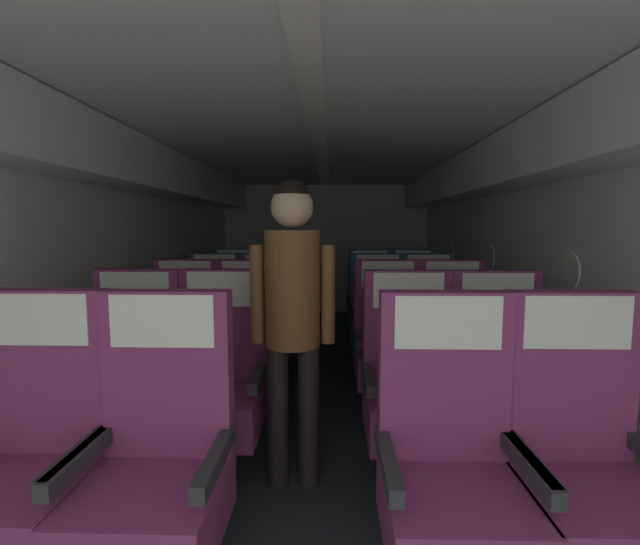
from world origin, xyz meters
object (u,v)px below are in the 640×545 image
object	(u,v)px
seat_d_left_window	(213,322)
seat_b_left_window	(131,386)
seat_a_right_window	(451,474)
seat_b_right_window	(410,388)
seat_b_right_aisle	(500,389)
seat_a_right_aisle	(584,473)
seat_c_right_aisle	(454,347)
seat_e_left_aisle	(275,306)
seat_a_left_aisle	(157,470)
seat_c_left_aisle	(247,346)
seat_d_left_aisle	(265,322)
flight_attendant	(293,302)
seat_c_right_window	(388,346)
seat_e_right_window	(370,307)
seat_d_right_window	(378,323)
seat_b_left_aisle	(219,385)
seat_a_left_window	(29,465)
seat_c_left_window	(183,346)
seat_e_left_window	(234,306)
seat_d_right_aisle	(429,323)
seat_e_right_aisle	(413,307)

from	to	relation	value
seat_d_left_window	seat_b_left_window	bearing A→B (deg)	-90.17
seat_a_right_window	seat_b_right_window	bearing A→B (deg)	89.85
seat_b_right_aisle	seat_a_right_aisle	bearing A→B (deg)	-91.14
seat_a_right_window	seat_c_right_aisle	distance (m)	1.75
seat_a_right_aisle	seat_e_left_aisle	size ratio (longest dim) A/B	1.00
seat_a_left_aisle	seat_c_left_aisle	size ratio (longest dim) A/B	1.00
seat_b_left_window	seat_e_left_aisle	world-z (taller)	same
seat_a_right_window	seat_d_left_aisle	size ratio (longest dim) A/B	1.00
seat_a_right_aisle	flight_attendant	world-z (taller)	flight_attendant
seat_a_right_window	seat_c_right_window	size ratio (longest dim) A/B	1.00
seat_d_left_aisle	seat_e_right_window	size ratio (longest dim) A/B	1.00
flight_attendant	seat_a_right_window	bearing A→B (deg)	-26.52
seat_a_right_aisle	seat_d_right_window	distance (m)	2.53
seat_a_left_aisle	seat_b_left_window	size ratio (longest dim) A/B	1.00
seat_a_right_aisle	seat_b_right_aisle	bearing A→B (deg)	88.86
seat_b_right_aisle	seat_b_left_aisle	bearing A→B (deg)	179.13
seat_a_left_aisle	seat_b_right_aisle	bearing A→B (deg)	28.21
seat_a_left_window	seat_d_left_window	size ratio (longest dim) A/B	1.00
seat_c_left_window	seat_e_left_window	size ratio (longest dim) A/B	1.00
seat_c_right_aisle	seat_d_left_aisle	distance (m)	1.74
seat_a_right_window	seat_e_left_window	size ratio (longest dim) A/B	1.00
seat_b_left_window	seat_e_left_aisle	distance (m)	2.56
seat_e_left_window	seat_e_left_aisle	size ratio (longest dim) A/B	1.00
seat_b_right_aisle	seat_c_left_aisle	world-z (taller)	same
seat_b_right_aisle	seat_d_right_aisle	xyz separation A→B (m)	(-0.02, 1.67, 0.00)
seat_a_left_aisle	seat_e_right_window	xyz separation A→B (m)	(1.07, 3.35, 0.00)
seat_d_left_window	seat_e_right_aisle	xyz separation A→B (m)	(2.05, 0.84, 0.00)
seat_d_left_window	seat_d_left_aisle	size ratio (longest dim) A/B	1.00
seat_e_right_aisle	seat_b_left_window	bearing A→B (deg)	-129.11
seat_a_right_window	seat_b_right_window	size ratio (longest dim) A/B	1.00
seat_b_left_window	seat_e_left_aisle	size ratio (longest dim) A/B	1.00
seat_a_right_aisle	seat_d_left_aisle	bearing A→B (deg)	121.69
seat_e_left_window	seat_a_right_aisle	bearing A→B (deg)	-58.72
seat_a_right_aisle	seat_b_left_aisle	world-z (taller)	same
seat_a_left_window	seat_d_left_aisle	distance (m)	2.54
seat_a_left_aisle	seat_c_right_window	world-z (taller)	same
seat_a_left_window	seat_b_left_aisle	bearing A→B (deg)	59.74
seat_a_right_aisle	seat_b_left_window	size ratio (longest dim) A/B	1.00
seat_b_right_window	seat_d_right_aisle	distance (m)	1.74
seat_a_right_aisle	seat_d_right_aisle	bearing A→B (deg)	89.97
seat_b_right_window	seat_e_left_aisle	xyz separation A→B (m)	(-1.07, 2.51, 0.00)
seat_a_left_window	seat_d_left_aisle	xyz separation A→B (m)	(0.50, 2.49, 0.00)
seat_b_left_aisle	seat_c_left_window	xyz separation A→B (m)	(-0.48, 0.81, 0.00)
seat_b_left_aisle	seat_d_right_window	world-z (taller)	same
seat_d_left_aisle	seat_e_left_window	world-z (taller)	same
seat_b_right_aisle	seat_d_right_window	xyz separation A→B (m)	(-0.49, 1.67, 0.00)
seat_e_right_aisle	seat_d_right_window	bearing A→B (deg)	-119.91
seat_c_right_window	seat_e_right_window	bearing A→B (deg)	89.64
seat_d_right_window	flight_attendant	size ratio (longest dim) A/B	0.70
seat_a_left_window	seat_d_right_window	distance (m)	2.94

